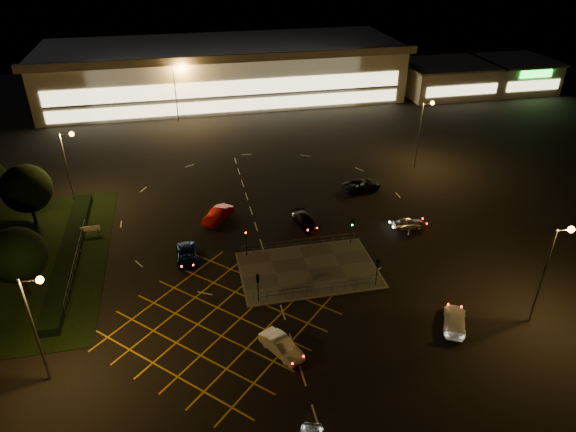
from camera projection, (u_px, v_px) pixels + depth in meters
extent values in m
plane|color=black|center=(286.00, 262.00, 55.56)|extent=(180.00, 180.00, 0.00)
cube|color=#4C4944|center=(308.00, 270.00, 54.21)|extent=(14.00, 9.00, 0.12)
cube|color=black|center=(22.00, 262.00, 55.50)|extent=(18.00, 30.00, 0.08)
cube|color=black|center=(70.00, 253.00, 56.18)|extent=(2.00, 26.00, 1.00)
cube|color=beige|center=(223.00, 72.00, 105.51)|extent=(70.00, 25.00, 10.00)
cube|color=slate|center=(222.00, 46.00, 102.90)|extent=(72.00, 26.50, 0.60)
cube|color=#FFEAA5|center=(230.00, 89.00, 94.89)|extent=(66.00, 0.20, 3.00)
cube|color=#FFEAA5|center=(231.00, 106.00, 96.49)|extent=(66.00, 0.20, 2.20)
cube|color=beige|center=(446.00, 79.00, 108.15)|extent=(18.00, 14.00, 6.00)
cube|color=slate|center=(448.00, 64.00, 106.57)|extent=(18.80, 14.80, 0.40)
cube|color=#FFEAA5|center=(462.00, 90.00, 102.39)|extent=(15.30, 0.20, 2.00)
cube|color=beige|center=(514.00, 75.00, 111.08)|extent=(14.00, 14.00, 6.00)
cube|color=slate|center=(517.00, 60.00, 109.50)|extent=(14.80, 14.80, 0.40)
cube|color=#FFEAA5|center=(533.00, 86.00, 105.32)|extent=(11.90, 0.20, 2.00)
cube|color=#19E533|center=(536.00, 74.00, 104.03)|extent=(7.00, 0.30, 1.40)
cylinder|color=slate|center=(35.00, 332.00, 38.88)|extent=(0.20, 0.20, 10.00)
cylinder|color=slate|center=(29.00, 281.00, 36.61)|extent=(1.40, 0.12, 0.12)
sphere|color=orange|center=(40.00, 280.00, 36.76)|extent=(0.56, 0.56, 0.56)
cylinder|color=slate|center=(542.00, 277.00, 44.87)|extent=(0.20, 0.20, 10.00)
cylinder|color=slate|center=(564.00, 230.00, 42.59)|extent=(1.40, 0.12, 0.12)
sphere|color=orange|center=(571.00, 229.00, 42.75)|extent=(0.56, 0.56, 0.56)
cylinder|color=slate|center=(68.00, 171.00, 63.89)|extent=(0.20, 0.20, 10.00)
cylinder|color=slate|center=(65.00, 134.00, 61.62)|extent=(1.40, 0.12, 0.12)
sphere|color=orange|center=(72.00, 134.00, 61.77)|extent=(0.56, 0.56, 0.56)
cylinder|color=slate|center=(419.00, 136.00, 74.37)|extent=(0.20, 0.20, 10.00)
cylinder|color=slate|center=(428.00, 103.00, 72.09)|extent=(1.40, 0.12, 0.12)
sphere|color=orange|center=(432.00, 103.00, 72.24)|extent=(0.56, 0.56, 0.56)
cylinder|color=slate|center=(176.00, 94.00, 91.83)|extent=(0.20, 0.20, 10.00)
cylinder|color=slate|center=(177.00, 67.00, 89.56)|extent=(1.40, 0.12, 0.12)
sphere|color=orange|center=(181.00, 67.00, 89.71)|extent=(0.56, 0.56, 0.56)
cylinder|color=slate|center=(382.00, 79.00, 100.84)|extent=(0.20, 0.20, 10.00)
cylinder|color=slate|center=(388.00, 54.00, 98.56)|extent=(1.40, 0.12, 0.12)
sphere|color=orange|center=(391.00, 54.00, 98.72)|extent=(0.56, 0.56, 0.56)
cylinder|color=black|center=(258.00, 288.00, 48.94)|extent=(0.10, 0.10, 3.00)
cube|color=black|center=(258.00, 278.00, 48.34)|extent=(0.28, 0.18, 0.90)
sphere|color=#19FF33|center=(257.00, 278.00, 48.45)|extent=(0.16, 0.16, 0.16)
cylinder|color=black|center=(377.00, 273.00, 51.14)|extent=(0.10, 0.10, 3.00)
cube|color=black|center=(378.00, 263.00, 50.54)|extent=(0.28, 0.18, 0.90)
sphere|color=#19FF33|center=(377.00, 262.00, 50.65)|extent=(0.16, 0.16, 0.16)
cylinder|color=black|center=(246.00, 244.00, 55.71)|extent=(0.10, 0.10, 3.00)
cube|color=black|center=(246.00, 234.00, 55.11)|extent=(0.28, 0.18, 0.90)
sphere|color=#FF0C0C|center=(246.00, 235.00, 55.00)|extent=(0.16, 0.16, 0.16)
cylinder|color=black|center=(351.00, 231.00, 57.91)|extent=(0.10, 0.10, 3.00)
cube|color=black|center=(352.00, 222.00, 57.30)|extent=(0.28, 0.18, 0.90)
sphere|color=#19FF33|center=(352.00, 223.00, 57.19)|extent=(0.16, 0.16, 0.16)
cylinder|color=black|center=(34.00, 215.00, 61.56)|extent=(0.36, 0.36, 2.88)
sphere|color=black|center=(26.00, 188.00, 59.80)|extent=(5.76, 5.76, 5.76)
cylinder|color=black|center=(26.00, 283.00, 50.13)|extent=(0.36, 0.36, 2.70)
sphere|color=black|center=(17.00, 255.00, 48.48)|extent=(5.40, 5.40, 5.40)
imported|color=silver|center=(281.00, 346.00, 43.59)|extent=(3.51, 4.64, 1.47)
imported|color=#0C1E4B|center=(187.00, 255.00, 55.54)|extent=(2.23, 4.76, 1.32)
imported|color=black|center=(305.00, 221.00, 61.82)|extent=(2.62, 4.77, 1.31)
imported|color=#A9ACB0|center=(408.00, 223.00, 61.41)|extent=(3.79, 1.65, 1.27)
imported|color=maroon|center=(218.00, 215.00, 62.81)|extent=(4.39, 4.70, 1.57)
imported|color=black|center=(362.00, 185.00, 69.96)|extent=(5.85, 3.63, 1.51)
imported|color=silver|center=(455.00, 320.00, 46.45)|extent=(3.90, 5.05, 1.37)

